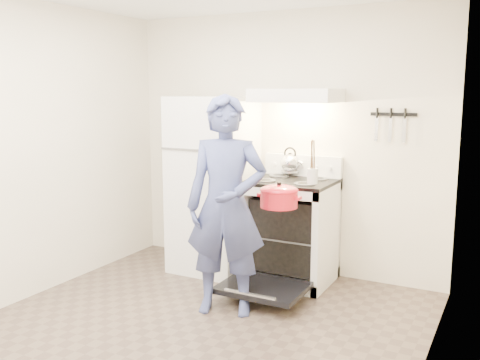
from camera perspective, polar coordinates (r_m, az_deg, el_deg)
name	(u,v)px	position (r m, az deg, el deg)	size (l,w,h in m)	color
floor	(181,338)	(4.01, -6.27, -16.44)	(3.60, 3.60, 0.00)	brown
back_wall	(283,143)	(5.22, 4.58, 3.95)	(3.20, 0.02, 2.50)	silver
refrigerator	(213,184)	(5.23, -2.85, -0.46)	(0.70, 0.70, 1.70)	white
stove_body	(291,232)	(4.98, 5.43, -5.59)	(0.76, 0.65, 0.92)	white
cooktop	(291,182)	(4.88, 5.51, -0.19)	(0.76, 0.65, 0.03)	black
backsplash	(303,165)	(5.12, 6.74, 1.55)	(0.76, 0.07, 0.20)	white
oven_door	(263,288)	(4.56, 2.46, -11.40)	(0.70, 0.54, 0.04)	black
oven_rack	(291,234)	(4.99, 5.42, -5.81)	(0.60, 0.52, 0.01)	slate
range_hood	(296,96)	(4.88, 6.00, 8.95)	(0.76, 0.50, 0.12)	white
knife_strip	(394,114)	(4.87, 16.07, 6.75)	(0.40, 0.02, 0.03)	black
pizza_stone	(295,233)	(4.98, 5.87, -5.68)	(0.34, 0.34, 0.02)	#85614A
tea_kettle	(290,162)	(5.10, 5.35, 1.96)	(0.22, 0.19, 0.27)	silver
utensil_jar	(312,176)	(4.52, 7.72, 0.40)	(0.09, 0.09, 0.13)	silver
person	(226,206)	(4.17, -1.47, -2.78)	(0.63, 0.41, 1.73)	navy
dutch_oven	(279,199)	(4.31, 4.18, -2.00)	(0.37, 0.30, 0.24)	red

